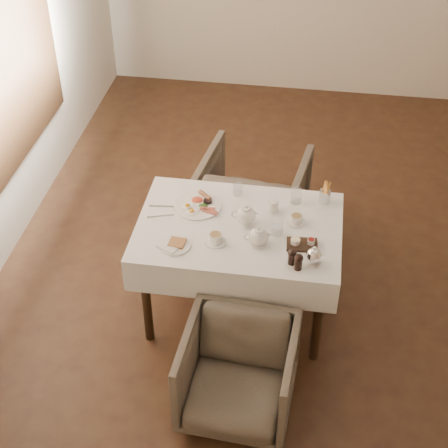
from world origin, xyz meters
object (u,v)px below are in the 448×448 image
armchair_far (253,199)px  armchair_near (238,374)px  table (239,240)px  breakfast_plate (198,205)px  teapot_centre (246,214)px

armchair_far → armchair_near: bearing=102.0°
table → armchair_near: size_ratio=1.95×
breakfast_plate → teapot_centre: 0.35m
breakfast_plate → table: bearing=-50.9°
breakfast_plate → teapot_centre: bearing=-42.1°
teapot_centre → armchair_near: bearing=-94.6°
table → armchair_near: table is taller
table → armchair_near: 0.86m
table → armchair_far: (-0.00, 0.82, -0.29)m
armchair_far → teapot_centre: bearing=101.0°
armchair_far → teapot_centre: teapot_centre is taller
armchair_near → breakfast_plate: size_ratio=2.13×
table → teapot_centre: teapot_centre is taller
armchair_far → breakfast_plate: breakfast_plate is taller
armchair_far → breakfast_plate: (-0.29, -0.66, 0.41)m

